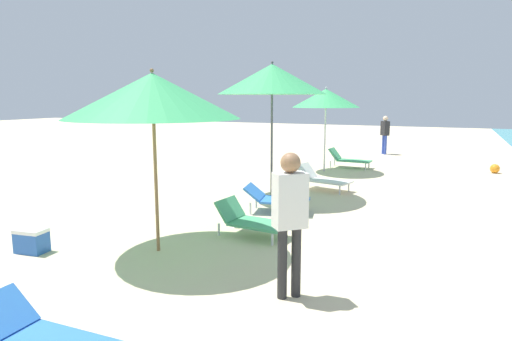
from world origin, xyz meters
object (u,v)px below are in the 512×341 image
Objects in this scene: cooler_box at (32,241)px; lounger_third_shoreside at (251,220)px; person_walking_near at (385,131)px; beach_ball at (495,169)px; umbrella_farthest at (326,98)px; lounger_fourth_shoreside at (322,178)px; umbrella_fourth at (272,79)px; lounger_farthest_shoreside at (349,159)px; umbrella_third at (153,96)px; lounger_fourth_inland at (276,198)px; person_walking_mid at (290,211)px.

lounger_third_shoreside is at bearing 38.07° from cooler_box.
beach_ball is at bearing -79.11° from person_walking_near.
lounger_third_shoreside is at bearing -84.47° from umbrella_farthest.
lounger_fourth_shoreside is at bearing 66.31° from cooler_box.
umbrella_fourth is 5.57m from lounger_farthest_shoreside.
umbrella_fourth is at bearing 110.90° from lounger_third_shoreside.
umbrella_third is 2.81m from cooler_box.
person_walking_near is (0.34, 7.93, 0.64)m from lounger_fourth_shoreside.
lounger_third_shoreside is at bearing -129.40° from person_walking_near.
lounger_fourth_inland is 0.88× the size of person_walking_near.
umbrella_farthest is at bearing 87.91° from umbrella_third.
person_walking_near is at bearing 74.71° from lounger_fourth_inland.
umbrella_farthest reaches higher than lounger_fourth_inland.
umbrella_fourth reaches higher than umbrella_farthest.
person_walking_near is 14.38m from cooler_box.
cooler_box is 12.66m from beach_ball.
lounger_farthest_shoreside is at bearing -134.90° from person_walking_near.
lounger_fourth_inland is 10.44m from person_walking_near.
lounger_fourth_shoreside is 3.47m from umbrella_farthest.
umbrella_fourth is (-0.81, 2.87, 2.40)m from lounger_third_shoreside.
lounger_fourth_inland is (-0.18, 1.58, 0.02)m from lounger_third_shoreside.
lounger_farthest_shoreside is (-0.13, 7.86, 0.02)m from lounger_third_shoreside.
umbrella_fourth reaches higher than lounger_farthest_shoreside.
umbrella_third reaches higher than beach_ball.
lounger_fourth_shoreside is 0.54× the size of umbrella_farthest.
umbrella_farthest is 5.57m from beach_ball.
umbrella_fourth reaches higher than lounger_fourth_inland.
umbrella_third reaches higher than lounger_farthest_shoreside.
umbrella_third is 9.58× the size of beach_ball.
lounger_third_shoreside reaches higher than cooler_box.
umbrella_farthest is at bearing -159.42° from beach_ball.
person_walking_mid reaches higher than beach_ball.
lounger_fourth_inland is 1.00× the size of lounger_farthest_shoreside.
umbrella_third is 1.60× the size of person_walking_mid.
umbrella_third is at bearing -148.46° from person_walking_mid.
person_walking_near reaches higher than lounger_fourth_inland.
umbrella_fourth is at bearing 161.95° from person_walking_mid.
umbrella_farthest reaches higher than lounger_third_shoreside.
lounger_farthest_shoreside is at bearing 84.82° from umbrella_third.
lounger_farthest_shoreside is at bearing 75.94° from cooler_box.
umbrella_fourth is at bearing -130.77° from beach_ball.
umbrella_fourth is 1.83× the size of person_walking_mid.
lounger_farthest_shoreside reaches higher than lounger_third_shoreside.
lounger_fourth_shoreside is 0.91× the size of person_walking_near.
person_walking_mid is at bearing -123.52° from person_walking_near.
cooler_box is at bearing -100.85° from lounger_farthest_shoreside.
lounger_third_shoreside is at bearing -74.25° from umbrella_fourth.
umbrella_third reaches higher than lounger_fourth_inland.
lounger_fourth_inland is 2.89× the size of cooler_box.
umbrella_farthest is at bearing 87.85° from umbrella_fourth.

